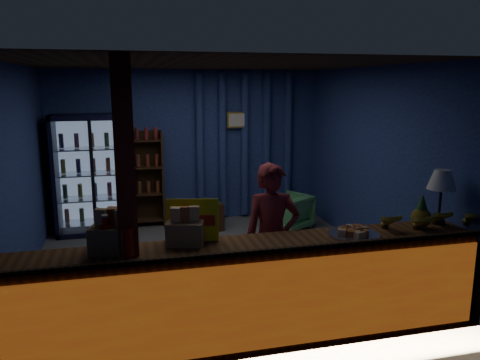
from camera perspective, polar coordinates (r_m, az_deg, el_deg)
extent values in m
plane|color=#515154|center=(6.32, -3.44, -10.31)|extent=(4.60, 4.60, 0.00)
plane|color=navy|center=(8.11, -6.38, 4.06)|extent=(4.60, 0.00, 4.60)
plane|color=navy|center=(3.87, 2.26, -4.32)|extent=(4.60, 0.00, 4.60)
plane|color=navy|center=(6.00, -25.73, 0.29)|extent=(0.00, 4.40, 4.40)
plane|color=navy|center=(6.75, 16.00, 2.14)|extent=(0.00, 4.40, 4.40)
plane|color=#472D19|center=(5.87, -3.76, 13.94)|extent=(4.60, 4.60, 0.00)
cube|color=brown|center=(4.43, 1.07, -13.58)|extent=(4.40, 0.55, 0.95)
cube|color=red|center=(4.18, 2.13, -15.22)|extent=(4.35, 0.02, 0.81)
cube|color=#3C2913|center=(4.00, 2.11, -8.75)|extent=(4.40, 0.04, 0.04)
cube|color=maroon|center=(4.02, -13.55, -4.05)|extent=(0.16, 0.16, 2.60)
cube|color=black|center=(8.03, -17.27, 1.00)|extent=(1.20, 0.06, 1.90)
cube|color=black|center=(7.83, -21.54, 0.44)|extent=(0.06, 0.60, 1.90)
cube|color=black|center=(7.75, -13.18, 0.85)|extent=(0.06, 0.60, 1.90)
cube|color=black|center=(7.66, -17.80, 7.34)|extent=(1.20, 0.60, 0.08)
cube|color=black|center=(7.99, -16.98, -5.78)|extent=(1.20, 0.60, 0.08)
cube|color=#99B2D8|center=(7.99, -17.29, 0.94)|extent=(1.08, 0.02, 1.74)
cube|color=white|center=(7.50, -17.50, 0.25)|extent=(1.12, 0.02, 1.78)
cube|color=black|center=(7.48, -17.51, 0.22)|extent=(0.05, 0.05, 1.80)
cube|color=silver|center=(7.95, -17.04, -4.88)|extent=(1.08, 0.48, 0.02)
cylinder|color=#A83918|center=(7.96, -20.33, -4.11)|extent=(0.07, 0.07, 0.22)
cylinder|color=#265D17|center=(7.93, -18.72, -4.05)|extent=(0.07, 0.07, 0.22)
cylinder|color=#ACA51A|center=(7.91, -17.09, -3.98)|extent=(0.07, 0.07, 0.22)
cylinder|color=navy|center=(7.90, -15.46, -3.91)|extent=(0.07, 0.07, 0.22)
cylinder|color=maroon|center=(7.90, -13.83, -3.83)|extent=(0.07, 0.07, 0.22)
cube|color=silver|center=(7.85, -17.21, -2.08)|extent=(1.08, 0.48, 0.02)
cylinder|color=#265D17|center=(7.86, -20.54, -1.31)|extent=(0.07, 0.07, 0.22)
cylinder|color=#ACA51A|center=(7.84, -18.91, -1.23)|extent=(0.07, 0.07, 0.22)
cylinder|color=navy|center=(7.82, -17.27, -1.15)|extent=(0.07, 0.07, 0.22)
cylinder|color=maroon|center=(7.81, -15.62, -1.08)|extent=(0.07, 0.07, 0.22)
cylinder|color=#A83918|center=(7.80, -13.97, -1.00)|extent=(0.07, 0.07, 0.22)
cube|color=silver|center=(7.77, -17.39, 0.79)|extent=(1.08, 0.48, 0.02)
cylinder|color=#ACA51A|center=(7.79, -20.75, 1.56)|extent=(0.07, 0.07, 0.22)
cylinder|color=navy|center=(7.76, -19.10, 1.65)|extent=(0.07, 0.07, 0.22)
cylinder|color=maroon|center=(7.74, -17.45, 1.73)|extent=(0.07, 0.07, 0.22)
cylinder|color=#A83918|center=(7.73, -15.78, 1.82)|extent=(0.07, 0.07, 0.22)
cylinder|color=#265D17|center=(7.73, -14.12, 1.90)|extent=(0.07, 0.07, 0.22)
cube|color=silver|center=(7.70, -17.57, 3.71)|extent=(1.08, 0.48, 0.02)
cylinder|color=navy|center=(7.73, -20.96, 4.48)|extent=(0.07, 0.07, 0.22)
cylinder|color=maroon|center=(7.71, -19.30, 4.58)|extent=(0.07, 0.07, 0.22)
cylinder|color=#A83918|center=(7.69, -17.63, 4.67)|extent=(0.07, 0.07, 0.22)
cylinder|color=#265D17|center=(7.68, -15.95, 4.76)|extent=(0.07, 0.07, 0.22)
cylinder|color=#ACA51A|center=(7.67, -14.27, 4.84)|extent=(0.07, 0.07, 0.22)
cube|color=#3C2913|center=(8.08, -11.18, 0.29)|extent=(0.50, 0.02, 1.60)
cube|color=#3C2913|center=(7.95, -12.82, 0.03)|extent=(0.03, 0.28, 1.60)
cube|color=#3C2913|center=(7.97, -9.45, 0.19)|extent=(0.03, 0.28, 1.60)
cube|color=#3C2913|center=(8.12, -10.94, -4.73)|extent=(0.46, 0.26, 0.02)
cube|color=#3C2913|center=(8.01, -11.06, -1.64)|extent=(0.46, 0.26, 0.02)
cube|color=#3C2913|center=(7.92, -11.19, 1.53)|extent=(0.46, 0.26, 0.02)
cube|color=#3C2913|center=(7.85, -11.32, 4.76)|extent=(0.46, 0.26, 0.02)
cylinder|color=navy|center=(8.08, -4.92, 4.06)|extent=(0.14, 0.14, 2.50)
cylinder|color=navy|center=(8.15, -2.13, 4.16)|extent=(0.14, 0.14, 2.50)
cylinder|color=navy|center=(8.24, 0.60, 4.25)|extent=(0.14, 0.14, 2.50)
cylinder|color=navy|center=(8.35, 3.27, 4.33)|extent=(0.14, 0.14, 2.50)
cylinder|color=navy|center=(8.47, 5.86, 4.40)|extent=(0.14, 0.14, 2.50)
cube|color=gold|center=(8.12, -0.36, 7.33)|extent=(0.36, 0.03, 0.28)
cube|color=silver|center=(8.10, -0.32, 7.32)|extent=(0.30, 0.01, 0.22)
imported|color=maroon|center=(4.87, 3.91, -7.21)|extent=(0.62, 0.45, 1.58)
imported|color=#50A05D|center=(7.79, 5.97, -3.85)|extent=(0.85, 0.86, 0.58)
cube|color=#3C2913|center=(7.71, -4.06, -4.48)|extent=(0.54, 0.42, 0.45)
cylinder|color=#3C2913|center=(7.64, -4.09, -2.55)|extent=(0.09, 0.09, 0.09)
cube|color=yellow|center=(4.31, -5.83, -4.87)|extent=(0.49, 0.20, 0.39)
cube|color=red|center=(4.29, -5.79, -4.94)|extent=(0.40, 0.12, 0.10)
cylinder|color=red|center=(4.11, -16.00, -7.09)|extent=(0.11, 0.11, 0.25)
cylinder|color=red|center=(4.06, -16.14, -4.77)|extent=(0.05, 0.05, 0.10)
cylinder|color=white|center=(4.05, -16.17, -4.21)|extent=(0.05, 0.05, 0.02)
cylinder|color=red|center=(4.03, -13.48, -7.33)|extent=(0.11, 0.11, 0.25)
cylinder|color=red|center=(3.98, -13.60, -4.97)|extent=(0.05, 0.05, 0.10)
cylinder|color=white|center=(3.97, -13.63, -4.40)|extent=(0.05, 0.05, 0.02)
cube|color=#A08B4D|center=(4.17, -15.18, -6.88)|extent=(0.42, 0.38, 0.23)
cube|color=orange|center=(4.14, -16.52, -4.34)|extent=(0.11, 0.09, 0.15)
cube|color=#C06A24|center=(4.12, -15.32, -4.37)|extent=(0.11, 0.09, 0.15)
cube|color=orange|center=(4.09, -14.11, -4.40)|extent=(0.11, 0.09, 0.15)
cube|color=#A08B4D|center=(4.26, -6.64, -6.33)|extent=(0.38, 0.34, 0.21)
cube|color=orange|center=(4.22, -7.79, -4.09)|extent=(0.10, 0.08, 0.13)
cube|color=#C06A24|center=(4.21, -6.70, -4.11)|extent=(0.10, 0.08, 0.13)
cube|color=orange|center=(4.20, -5.60, -4.13)|extent=(0.10, 0.08, 0.13)
cylinder|color=silver|center=(4.58, 13.67, -6.51)|extent=(0.49, 0.49, 0.03)
cube|color=orange|center=(4.61, 14.76, -5.92)|extent=(0.11, 0.07, 0.05)
cube|color=#C06A24|center=(4.65, 14.05, -5.71)|extent=(0.13, 0.13, 0.05)
cube|color=orange|center=(4.65, 13.15, -5.69)|extent=(0.07, 0.11, 0.05)
cube|color=#C06A24|center=(4.59, 12.54, -5.87)|extent=(0.13, 0.13, 0.05)
cube|color=orange|center=(4.52, 12.60, -6.15)|extent=(0.11, 0.07, 0.05)
cube|color=#C06A24|center=(4.48, 13.31, -6.37)|extent=(0.13, 0.13, 0.05)
cube|color=orange|center=(4.48, 14.26, -6.38)|extent=(0.07, 0.11, 0.05)
cube|color=#C06A24|center=(4.54, 14.85, -6.19)|extent=(0.13, 0.13, 0.05)
cylinder|color=black|center=(5.24, 23.02, -4.71)|extent=(0.13, 0.13, 0.04)
cylinder|color=black|center=(5.19, 23.19, -2.59)|extent=(0.03, 0.03, 0.40)
cone|color=white|center=(5.14, 23.41, 0.05)|extent=(0.29, 0.29, 0.20)
sphere|color=olive|center=(4.99, 21.21, -4.30)|extent=(0.20, 0.20, 0.20)
cone|color=#28581E|center=(4.95, 21.35, -2.46)|extent=(0.11, 0.11, 0.15)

